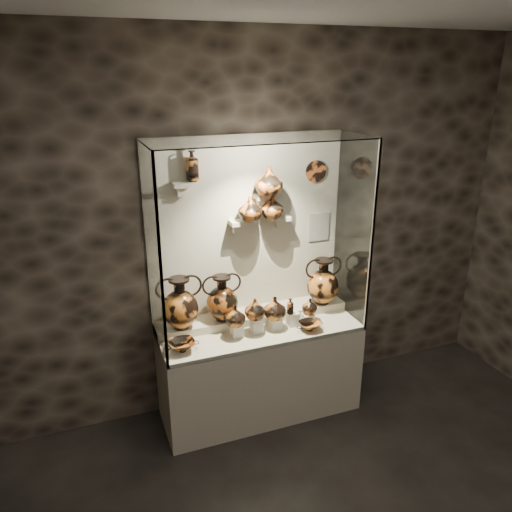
% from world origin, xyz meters
% --- Properties ---
extents(wall_back, '(5.00, 0.02, 3.20)m').
position_xyz_m(wall_back, '(0.00, 2.50, 1.60)').
color(wall_back, black).
rests_on(wall_back, ground).
extents(plinth, '(1.70, 0.60, 0.80)m').
position_xyz_m(plinth, '(0.00, 2.18, 0.40)').
color(plinth, beige).
rests_on(plinth, floor).
extents(front_tier, '(1.68, 0.58, 0.03)m').
position_xyz_m(front_tier, '(0.00, 2.18, 0.82)').
color(front_tier, beige).
rests_on(front_tier, plinth).
extents(rear_tier, '(1.70, 0.25, 0.10)m').
position_xyz_m(rear_tier, '(0.00, 2.35, 0.85)').
color(rear_tier, beige).
rests_on(rear_tier, plinth).
extents(back_panel, '(1.70, 0.03, 1.60)m').
position_xyz_m(back_panel, '(0.00, 2.50, 1.60)').
color(back_panel, beige).
rests_on(back_panel, plinth).
extents(glass_front, '(1.70, 0.01, 1.60)m').
position_xyz_m(glass_front, '(0.00, 1.88, 1.60)').
color(glass_front, white).
rests_on(glass_front, plinth).
extents(glass_left, '(0.01, 0.60, 1.60)m').
position_xyz_m(glass_left, '(-0.85, 2.18, 1.60)').
color(glass_left, white).
rests_on(glass_left, plinth).
extents(glass_right, '(0.01, 0.60, 1.60)m').
position_xyz_m(glass_right, '(0.85, 2.18, 1.60)').
color(glass_right, white).
rests_on(glass_right, plinth).
extents(glass_top, '(1.70, 0.60, 0.01)m').
position_xyz_m(glass_top, '(0.00, 2.18, 2.40)').
color(glass_top, white).
rests_on(glass_top, back_panel).
extents(frame_post_left, '(0.02, 0.02, 1.60)m').
position_xyz_m(frame_post_left, '(-0.84, 1.89, 1.60)').
color(frame_post_left, gray).
rests_on(frame_post_left, plinth).
extents(frame_post_right, '(0.02, 0.02, 1.60)m').
position_xyz_m(frame_post_right, '(0.84, 1.89, 1.60)').
color(frame_post_right, gray).
rests_on(frame_post_right, plinth).
extents(pedestal_a, '(0.09, 0.09, 0.10)m').
position_xyz_m(pedestal_a, '(-0.22, 2.13, 0.88)').
color(pedestal_a, silver).
rests_on(pedestal_a, front_tier).
extents(pedestal_b, '(0.09, 0.09, 0.13)m').
position_xyz_m(pedestal_b, '(-0.05, 2.13, 0.90)').
color(pedestal_b, silver).
rests_on(pedestal_b, front_tier).
extents(pedestal_c, '(0.09, 0.09, 0.09)m').
position_xyz_m(pedestal_c, '(0.12, 2.13, 0.88)').
color(pedestal_c, silver).
rests_on(pedestal_c, front_tier).
extents(pedestal_d, '(0.09, 0.09, 0.12)m').
position_xyz_m(pedestal_d, '(0.28, 2.13, 0.89)').
color(pedestal_d, silver).
rests_on(pedestal_d, front_tier).
extents(pedestal_e, '(0.09, 0.09, 0.08)m').
position_xyz_m(pedestal_e, '(0.42, 2.13, 0.87)').
color(pedestal_e, silver).
rests_on(pedestal_e, front_tier).
extents(bracket_ul, '(0.14, 0.12, 0.04)m').
position_xyz_m(bracket_ul, '(-0.55, 2.42, 2.05)').
color(bracket_ul, beige).
rests_on(bracket_ul, back_panel).
extents(bracket_ca, '(0.14, 0.12, 0.04)m').
position_xyz_m(bracket_ca, '(-0.10, 2.42, 1.70)').
color(bracket_ca, beige).
rests_on(bracket_ca, back_panel).
extents(bracket_cb, '(0.10, 0.12, 0.04)m').
position_xyz_m(bracket_cb, '(0.10, 2.42, 1.90)').
color(bracket_cb, beige).
rests_on(bracket_cb, back_panel).
extents(bracket_cc, '(0.14, 0.12, 0.04)m').
position_xyz_m(bracket_cc, '(0.28, 2.42, 1.70)').
color(bracket_cc, beige).
rests_on(bracket_cc, back_panel).
extents(amphora_left, '(0.36, 0.36, 0.44)m').
position_xyz_m(amphora_left, '(-0.64, 2.29, 1.12)').
color(amphora_left, '#C86E26').
rests_on(amphora_left, rear_tier).
extents(amphora_mid, '(0.40, 0.40, 0.40)m').
position_xyz_m(amphora_mid, '(-0.29, 2.31, 1.10)').
color(amphora_mid, '#A44F1D').
rests_on(amphora_mid, rear_tier).
extents(amphora_right, '(0.43, 0.43, 0.42)m').
position_xyz_m(amphora_right, '(0.65, 2.30, 1.11)').
color(amphora_right, '#C86E26').
rests_on(amphora_right, rear_tier).
extents(jug_a, '(0.22, 0.22, 0.18)m').
position_xyz_m(jug_a, '(-0.24, 2.11, 1.02)').
color(jug_a, '#C86E26').
rests_on(jug_a, pedestal_a).
extents(jug_b, '(0.18, 0.18, 0.18)m').
position_xyz_m(jug_b, '(-0.07, 2.11, 1.05)').
color(jug_b, '#A44F1D').
rests_on(jug_b, pedestal_b).
extents(jug_c, '(0.22, 0.22, 0.20)m').
position_xyz_m(jug_c, '(0.11, 2.13, 1.02)').
color(jug_c, '#C86E26').
rests_on(jug_c, pedestal_c).
extents(jug_e, '(0.13, 0.13, 0.14)m').
position_xyz_m(jug_e, '(0.44, 2.14, 0.98)').
color(jug_e, '#C86E26').
rests_on(jug_e, pedestal_e).
extents(lekythos_small, '(0.08, 0.08, 0.16)m').
position_xyz_m(lekythos_small, '(0.25, 2.11, 1.03)').
color(lekythos_small, '#A44F1D').
rests_on(lekythos_small, pedestal_d).
extents(kylix_left, '(0.30, 0.27, 0.10)m').
position_xyz_m(kylix_left, '(-0.69, 2.05, 0.88)').
color(kylix_left, '#A44F1D').
rests_on(kylix_left, front_tier).
extents(kylix_right, '(0.26, 0.23, 0.09)m').
position_xyz_m(kylix_right, '(0.38, 2.00, 0.88)').
color(kylix_right, '#C86E26').
rests_on(kylix_right, front_tier).
extents(lekythos_tall, '(0.13, 0.13, 0.27)m').
position_xyz_m(lekythos_tall, '(-0.46, 2.42, 2.20)').
color(lekythos_tall, '#C86E26').
rests_on(lekythos_tall, bracket_ul).
extents(ovoid_vase_a, '(0.25, 0.25, 0.20)m').
position_xyz_m(ovoid_vase_a, '(-0.02, 2.37, 1.82)').
color(ovoid_vase_a, '#A44F1D').
rests_on(ovoid_vase_a, bracket_ca).
extents(ovoid_vase_b, '(0.29, 0.29, 0.24)m').
position_xyz_m(ovoid_vase_b, '(0.14, 2.36, 2.04)').
color(ovoid_vase_b, '#A44F1D').
rests_on(ovoid_vase_b, bracket_cb).
extents(ovoid_vase_c, '(0.23, 0.23, 0.20)m').
position_xyz_m(ovoid_vase_c, '(0.18, 2.37, 1.82)').
color(ovoid_vase_c, '#A44F1D').
rests_on(ovoid_vase_c, bracket_cc).
extents(wall_plate, '(0.19, 0.02, 0.19)m').
position_xyz_m(wall_plate, '(0.62, 2.47, 2.06)').
color(wall_plate, '#C05925').
rests_on(wall_plate, back_panel).
extents(info_placard, '(0.19, 0.01, 0.26)m').
position_xyz_m(info_placard, '(0.67, 2.47, 1.56)').
color(info_placard, beige).
rests_on(info_placard, back_panel).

